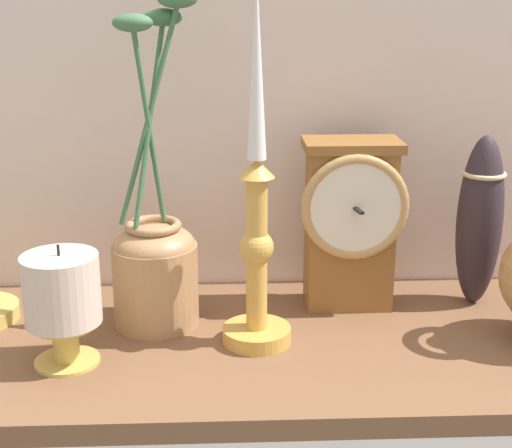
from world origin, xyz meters
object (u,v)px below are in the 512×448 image
at_px(candlestick_tall_left, 257,231).
at_px(brass_vase_jar, 155,259).
at_px(tall_ceramic_vase, 480,220).
at_px(pillar_candle_front, 62,299).
at_px(mantel_clock, 350,221).

relative_size(candlestick_tall_left, brass_vase_jar, 1.06).
relative_size(candlestick_tall_left, tall_ceramic_vase, 1.88).
bearing_deg(candlestick_tall_left, pillar_candle_front, -168.60).
height_order(brass_vase_jar, tall_ceramic_vase, brass_vase_jar).
bearing_deg(pillar_candle_front, candlestick_tall_left, 11.40).
bearing_deg(brass_vase_jar, tall_ceramic_vase, 6.62).
xyz_separation_m(brass_vase_jar, tall_ceramic_vase, (0.41, 0.05, 0.03)).
xyz_separation_m(candlestick_tall_left, tall_ceramic_vase, (0.29, 0.10, -0.02)).
bearing_deg(brass_vase_jar, pillar_candle_front, -132.67).
height_order(mantel_clock, candlestick_tall_left, candlestick_tall_left).
distance_m(candlestick_tall_left, brass_vase_jar, 0.14).
bearing_deg(candlestick_tall_left, brass_vase_jar, 154.58).
distance_m(candlestick_tall_left, pillar_candle_front, 0.22).
relative_size(mantel_clock, brass_vase_jar, 0.55).
relative_size(brass_vase_jar, tall_ceramic_vase, 1.77).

